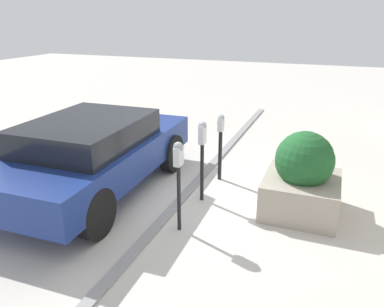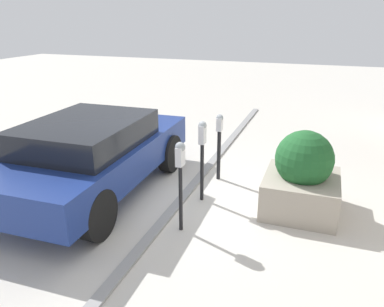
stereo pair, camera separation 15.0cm
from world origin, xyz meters
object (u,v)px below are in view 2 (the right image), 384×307
Objects in this scene: parking_meter_second at (202,146)px; parking_meter_middle at (219,138)px; planter_box at (302,178)px; parked_car_front at (93,153)px; parking_meter_nearest at (180,167)px.

parking_meter_second is 0.93m from parking_meter_middle.
parking_meter_second is 1.04× the size of planter_box.
parked_car_front is at bearing 124.12° from parking_meter_middle.
parking_meter_second is 1.65m from planter_box.
planter_box is (0.19, -1.59, -0.39)m from parking_meter_second.
parking_meter_second is at bearing 96.70° from planter_box.
parked_car_front is (-1.27, 1.88, -0.08)m from parking_meter_middle.
planter_box is (1.19, -1.58, -0.42)m from parking_meter_nearest.
parking_meter_middle is at bearing -1.77° from parking_meter_second.
planter_box is at bearing -82.43° from parked_car_front.
parking_meter_second is 1.90m from parked_car_front.
planter_box is (-0.74, -1.56, -0.26)m from parking_meter_middle.
planter_box is 3.48m from parked_car_front.
planter_box is at bearing -52.91° from parking_meter_nearest.
parking_meter_nearest reaches higher than parked_car_front.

